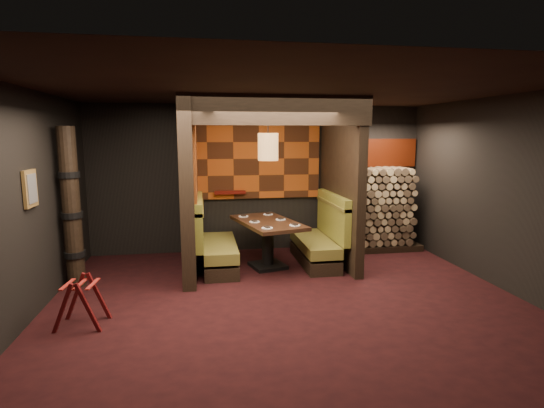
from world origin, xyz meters
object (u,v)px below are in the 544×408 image
(luggage_rack, at_px, (81,300))
(booth_bench_right, at_px, (320,241))
(dining_table, at_px, (268,234))
(firewood_stack, at_px, (377,209))
(pendant_lamp, at_px, (268,147))
(booth_bench_left, at_px, (214,245))
(totem_column, at_px, (71,209))

(luggage_rack, bearing_deg, booth_bench_right, 29.68)
(dining_table, distance_m, firewood_stack, 2.47)
(dining_table, xyz_separation_m, pendant_lamp, (0.00, -0.05, 1.50))
(luggage_rack, relative_size, firewood_stack, 0.37)
(firewood_stack, bearing_deg, pendant_lamp, -159.43)
(booth_bench_left, height_order, dining_table, booth_bench_left)
(dining_table, distance_m, totem_column, 3.10)
(booth_bench_left, xyz_separation_m, luggage_rack, (-1.63, -2.01, -0.08))
(booth_bench_right, distance_m, dining_table, 0.99)
(totem_column, relative_size, firewood_stack, 1.39)
(luggage_rack, distance_m, totem_column, 1.76)
(luggage_rack, height_order, totem_column, totem_column)
(pendant_lamp, bearing_deg, booth_bench_right, 10.02)
(booth_bench_right, height_order, dining_table, booth_bench_right)
(booth_bench_right, relative_size, firewood_stack, 0.92)
(dining_table, relative_size, pendant_lamp, 1.73)
(booth_bench_left, height_order, luggage_rack, booth_bench_left)
(booth_bench_right, bearing_deg, luggage_rack, -150.32)
(booth_bench_right, bearing_deg, firewood_stack, 27.35)
(pendant_lamp, bearing_deg, dining_table, 90.00)
(dining_table, bearing_deg, booth_bench_left, 172.55)
(booth_bench_left, relative_size, totem_column, 0.67)
(luggage_rack, bearing_deg, pendant_lamp, 35.70)
(booth_bench_left, height_order, pendant_lamp, pendant_lamp)
(booth_bench_right, bearing_deg, totem_column, -172.14)
(pendant_lamp, xyz_separation_m, totem_column, (-3.01, -0.38, -0.89))
(totem_column, bearing_deg, dining_table, 8.10)
(booth_bench_right, relative_size, luggage_rack, 2.51)
(dining_table, height_order, totem_column, totem_column)
(pendant_lamp, bearing_deg, luggage_rack, -144.30)
(totem_column, bearing_deg, pendant_lamp, 7.17)
(totem_column, bearing_deg, firewood_stack, 13.19)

